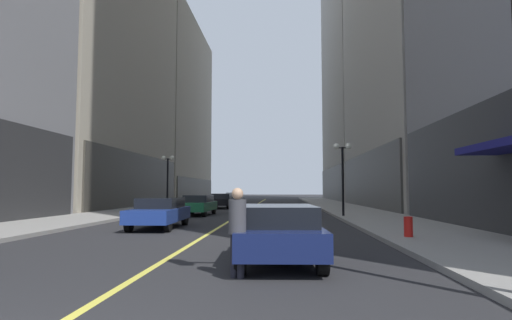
{
  "coord_description": "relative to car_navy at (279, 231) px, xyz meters",
  "views": [
    {
      "loc": [
        2.78,
        -3.32,
        1.68
      ],
      "look_at": [
        0.61,
        31.43,
        4.21
      ],
      "focal_mm": 28.59,
      "sensor_mm": 36.0,
      "label": 1
    }
  ],
  "objects": [
    {
      "name": "ground_plane",
      "position": [
        -2.71,
        28.82,
        -0.72
      ],
      "size": [
        200.0,
        200.0,
        0.0
      ],
      "primitive_type": "plane",
      "color": "#262628"
    },
    {
      "name": "sidewalk_left",
      "position": [
        -10.96,
        28.82,
        -0.64
      ],
      "size": [
        4.5,
        78.0,
        0.15
      ],
      "primitive_type": "cube",
      "color": "gray",
      "rests_on": "ground"
    },
    {
      "name": "sidewalk_right",
      "position": [
        5.54,
        28.82,
        -0.64
      ],
      "size": [
        4.5,
        78.0,
        0.15
      ],
      "primitive_type": "cube",
      "color": "gray",
      "rests_on": "ground"
    },
    {
      "name": "lane_centre_stripe",
      "position": [
        -2.71,
        28.82,
        -0.71
      ],
      "size": [
        0.16,
        70.0,
        0.01
      ],
      "primitive_type": "cube",
      "color": "#E5D64C",
      "rests_on": "ground"
    },
    {
      "name": "building_left_far",
      "position": [
        -20.19,
        53.82,
        13.37
      ],
      "size": [
        14.17,
        26.0,
        28.27
      ],
      "color": "#B7AD99",
      "rests_on": "ground"
    },
    {
      "name": "car_navy",
      "position": [
        0.0,
        0.0,
        0.0
      ],
      "size": [
        2.03,
        4.14,
        1.32
      ],
      "color": "#141E4C",
      "rests_on": "ground"
    },
    {
      "name": "car_blue",
      "position": [
        -5.24,
        8.11,
        0.0
      ],
      "size": [
        1.91,
        4.6,
        1.32
      ],
      "color": "navy",
      "rests_on": "ground"
    },
    {
      "name": "car_green",
      "position": [
        -5.39,
        17.06,
        0.0
      ],
      "size": [
        1.84,
        4.55,
        1.32
      ],
      "color": "#196038",
      "rests_on": "ground"
    },
    {
      "name": "car_black",
      "position": [
        -5.27,
        27.16,
        0.0
      ],
      "size": [
        2.02,
        4.62,
        1.32
      ],
      "color": "black",
      "rests_on": "ground"
    },
    {
      "name": "car_white",
      "position": [
        -5.38,
        37.49,
        0.0
      ],
      "size": [
        2.11,
        4.74,
        1.32
      ],
      "color": "silver",
      "rests_on": "ground"
    },
    {
      "name": "pedestrian_with_orange_bag",
      "position": [
        -0.78,
        -1.65,
        0.28
      ],
      "size": [
        0.46,
        0.46,
        1.72
      ],
      "color": "black",
      "rests_on": "ground"
    },
    {
      "name": "traffic_light_near_right",
      "position": [
        2.64,
        -3.25,
        3.02
      ],
      "size": [
        3.43,
        0.35,
        5.65
      ],
      "color": "black",
      "rests_on": "ground"
    },
    {
      "name": "street_lamp_left_far",
      "position": [
        -9.11,
        22.89,
        2.54
      ],
      "size": [
        1.06,
        0.36,
        4.43
      ],
      "color": "black",
      "rests_on": "ground"
    },
    {
      "name": "street_lamp_right_mid",
      "position": [
        3.69,
        14.79,
        2.54
      ],
      "size": [
        1.06,
        0.36,
        4.43
      ],
      "color": "black",
      "rests_on": "ground"
    },
    {
      "name": "fire_hydrant_right",
      "position": [
        4.19,
        4.14,
        -0.32
      ],
      "size": [
        0.28,
        0.28,
        0.8
      ],
      "primitive_type": "cylinder",
      "color": "red",
      "rests_on": "ground"
    }
  ]
}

